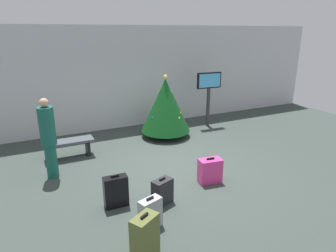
{
  "coord_description": "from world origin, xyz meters",
  "views": [
    {
      "loc": [
        -2.99,
        -5.89,
        3.21
      ],
      "look_at": [
        0.1,
        0.5,
        0.9
      ],
      "focal_mm": 31.51,
      "sensor_mm": 36.0,
      "label": 1
    }
  ],
  "objects": [
    {
      "name": "suitcase_0",
      "position": [
        0.39,
        -1.02,
        0.27
      ],
      "size": [
        0.53,
        0.34,
        0.58
      ],
      "color": "#E5388C",
      "rests_on": "ground_plane"
    },
    {
      "name": "suitcase_4",
      "position": [
        -1.41,
        -1.94,
        0.28
      ],
      "size": [
        0.43,
        0.3,
        0.59
      ],
      "color": "#9EA0A5",
      "rests_on": "ground_plane"
    },
    {
      "name": "ground_plane",
      "position": [
        0.0,
        0.0,
        0.0
      ],
      "size": [
        16.0,
        16.0,
        0.0
      ],
      "primitive_type": "plane",
      "color": "#38423D"
    },
    {
      "name": "suitcase_3",
      "position": [
        -1.74,
        -1.04,
        0.31
      ],
      "size": [
        0.46,
        0.22,
        0.65
      ],
      "color": "black",
      "rests_on": "ground_plane"
    },
    {
      "name": "traveller_0",
      "position": [
        -2.71,
        0.74,
        0.98
      ],
      "size": [
        0.47,
        0.47,
        1.85
      ],
      "color": "#19594C",
      "rests_on": "ground_plane"
    },
    {
      "name": "flight_info_kiosk",
      "position": [
        2.59,
        2.44,
        1.31
      ],
      "size": [
        0.9,
        0.13,
        1.87
      ],
      "color": "#333338",
      "rests_on": "ground_plane"
    },
    {
      "name": "waiting_bench",
      "position": [
        -2.2,
        1.7,
        0.35
      ],
      "size": [
        1.24,
        0.44,
        0.48
      ],
      "color": "#4C5159",
      "rests_on": "ground_plane"
    },
    {
      "name": "back_wall",
      "position": [
        0.0,
        3.66,
        1.69
      ],
      "size": [
        16.0,
        0.2,
        3.37
      ],
      "primitive_type": "cube",
      "color": "silver",
      "rests_on": "ground_plane"
    },
    {
      "name": "suitcase_2",
      "position": [
        -0.91,
        -1.35,
        0.25
      ],
      "size": [
        0.45,
        0.35,
        0.54
      ],
      "color": "#232326",
      "rests_on": "ground_plane"
    },
    {
      "name": "suitcase_1",
      "position": [
        -1.76,
        -2.59,
        0.37
      ],
      "size": [
        0.48,
        0.41,
        0.77
      ],
      "color": "#59602D",
      "rests_on": "ground_plane"
    },
    {
      "name": "holiday_tree",
      "position": [
        0.78,
        2.09,
        1.01
      ],
      "size": [
        1.53,
        1.53,
        1.95
      ],
      "color": "#4C3319",
      "rests_on": "ground_plane"
    }
  ]
}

